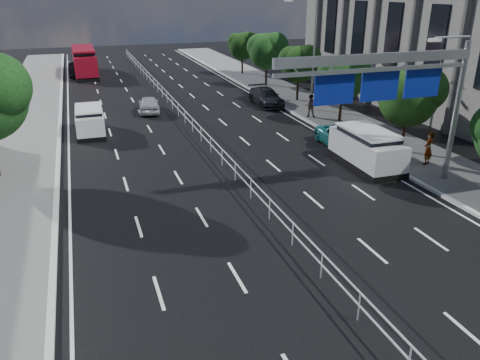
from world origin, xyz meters
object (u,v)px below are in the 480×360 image
silver_minivan (367,148)px  parked_car_dark (266,97)px  parked_car_teal (343,138)px  white_minivan (90,121)px  near_car_dark (78,69)px  pedestrian_b (310,106)px  pedestrian_a (428,148)px  red_bus (84,61)px  near_car_silver (149,104)px  overhead_gantry (396,79)px

silver_minivan → parked_car_dark: (0.23, 15.92, -0.34)m
parked_car_teal → white_minivan: bearing=154.5°
near_car_dark → pedestrian_b: 30.89m
near_car_dark → pedestrian_a: (18.23, -37.78, 0.25)m
red_bus → silver_minivan: 39.77m
red_bus → parked_car_teal: red_bus is taller
silver_minivan → pedestrian_b: size_ratio=2.98×
near_car_dark → silver_minivan: (15.01, -36.52, 0.21)m
silver_minivan → near_car_silver: bearing=121.8°
red_bus → near_car_silver: red_bus is taller
overhead_gantry → near_car_dark: bearing=109.3°
overhead_gantry → near_car_dark: (-13.93, 39.73, -4.76)m
silver_minivan → pedestrian_a: silver_minivan is taller
near_car_silver → pedestrian_b: pedestrian_b is taller
near_car_silver → silver_minivan: (9.85, -16.65, 0.38)m
pedestrian_a → pedestrian_b: bearing=-111.5°
pedestrian_b → near_car_silver: bearing=-2.4°
overhead_gantry → parked_car_dark: overhead_gantry is taller
overhead_gantry → near_car_silver: size_ratio=2.57×
pedestrian_a → near_car_silver: bearing=-82.3°
near_car_silver → pedestrian_a: size_ratio=2.08×
near_car_dark → parked_car_dark: size_ratio=1.03×
overhead_gantry → pedestrian_a: bearing=24.4°
overhead_gantry → parked_car_teal: size_ratio=2.18×
red_bus → near_car_silver: (4.30, -20.52, -0.94)m
overhead_gantry → pedestrian_a: size_ratio=5.35×
red_bus → parked_car_dark: red_bus is taller
near_car_silver → silver_minivan: silver_minivan is taller
near_car_silver → parked_car_teal: size_ratio=0.85×
parked_car_teal → pedestrian_a: 5.41m
near_car_dark → parked_car_teal: size_ratio=1.09×
near_car_silver → pedestrian_a: 22.17m
red_bus → pedestrian_a: (17.37, -38.42, -0.52)m
white_minivan → parked_car_dark: size_ratio=0.88×
red_bus → pedestrian_b: 30.99m
white_minivan → silver_minivan: (14.69, -11.85, 0.13)m
white_minivan → red_bus: (0.54, 25.31, 0.69)m
parked_car_dark → pedestrian_b: 5.56m
red_bus → parked_car_teal: 36.82m
near_car_silver → parked_car_teal: 16.81m
overhead_gantry → red_bus: size_ratio=0.98×
silver_minivan → pedestrian_a: 3.46m
parked_car_dark → parked_car_teal: bearing=-87.1°
near_car_silver → near_car_dark: near_car_dark is taller
red_bus → near_car_dark: 1.32m
white_minivan → silver_minivan: 18.87m
near_car_dark → pedestrian_a: pedestrian_a is taller
overhead_gantry → red_bus: 42.63m
overhead_gantry → silver_minivan: 5.67m
silver_minivan → parked_car_teal: size_ratio=1.11×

